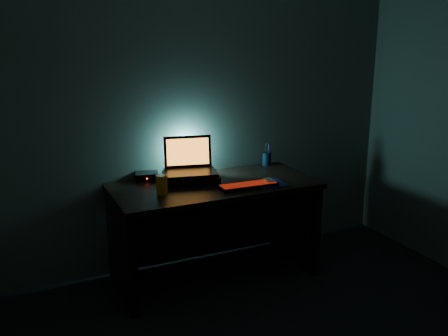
# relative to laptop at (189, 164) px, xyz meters

# --- Properties ---
(room) EXTENTS (3.50, 4.00, 2.50)m
(room) POSITION_rel_laptop_xyz_m (0.13, -1.79, 0.38)
(room) COLOR black
(room) RESTS_ON ground
(desk) EXTENTS (1.50, 0.70, 0.75)m
(desk) POSITION_rel_laptop_xyz_m (0.13, -0.12, -0.38)
(desk) COLOR black
(desk) RESTS_ON ground
(riser) EXTENTS (0.46, 0.38, 0.06)m
(riser) POSITION_rel_laptop_xyz_m (-0.01, -0.05, -0.09)
(riser) COLOR black
(riser) RESTS_ON desk
(laptop) EXTENTS (0.43, 0.36, 0.26)m
(laptop) POSITION_rel_laptop_xyz_m (0.00, 0.00, 0.00)
(laptop) COLOR black
(laptop) RESTS_ON riser
(keyboard) EXTENTS (0.43, 0.15, 0.03)m
(keyboard) POSITION_rel_laptop_xyz_m (0.31, -0.36, -0.11)
(keyboard) COLOR black
(keyboard) RESTS_ON desk
(mousepad) EXTENTS (0.23, 0.21, 0.00)m
(mousepad) POSITION_rel_laptop_xyz_m (0.49, -0.35, -0.12)
(mousepad) COLOR navy
(mousepad) RESTS_ON desk
(mouse) EXTENTS (0.06, 0.10, 0.03)m
(mouse) POSITION_rel_laptop_xyz_m (0.49, -0.35, -0.10)
(mouse) COLOR #9E9CA2
(mouse) RESTS_ON mousepad
(pen_cup) EXTENTS (0.10, 0.10, 0.11)m
(pen_cup) POSITION_rel_laptop_xyz_m (0.74, 0.13, -0.07)
(pen_cup) COLOR black
(pen_cup) RESTS_ON desk
(juice_glass) EXTENTS (0.09, 0.09, 0.13)m
(juice_glass) POSITION_rel_laptop_xyz_m (-0.30, -0.24, -0.05)
(juice_glass) COLOR #FEA30D
(juice_glass) RESTS_ON desk
(router) EXTENTS (0.20, 0.17, 0.06)m
(router) POSITION_rel_laptop_xyz_m (-0.30, 0.13, -0.09)
(router) COLOR black
(router) RESTS_ON desk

